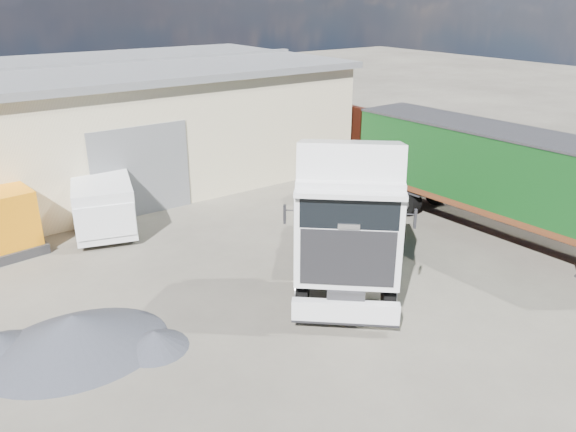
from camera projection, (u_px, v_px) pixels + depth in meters
ground at (345, 301)px, 16.31m from camera, size 120.00×120.00×0.00m
brick_boundary_wall at (446, 154)px, 26.60m from camera, size 0.35×26.00×2.50m
tractor_unit at (347, 226)px, 16.27m from camera, size 6.79×7.21×4.90m
box_trailer at (499, 172)px, 20.09m from camera, size 3.04×11.88×3.91m
panel_van at (103, 201)px, 21.13m from camera, size 3.31×5.33×2.03m
gravel_heap at (71, 334)px, 13.98m from camera, size 5.35×5.01×0.96m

